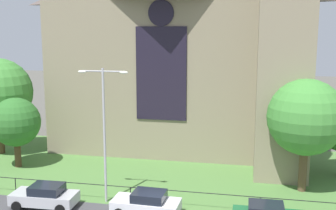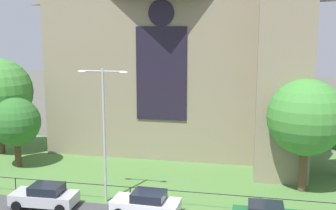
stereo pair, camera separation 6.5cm
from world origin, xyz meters
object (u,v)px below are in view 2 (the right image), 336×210
Objects in this scene: parked_car_white at (147,203)px; tree_left_near at (16,122)px; church_building at (181,42)px; streetlamp_near at (104,119)px; tree_right_near at (306,118)px; parked_car_silver at (45,196)px.

tree_left_near is at bearing -25.97° from parked_car_white.
church_building is 2.90× the size of streetlamp_near.
parked_car_silver is (-16.66, -6.31, -4.62)m from tree_right_near.
tree_right_near is at bearing -44.07° from church_building.
church_building is 6.11× the size of parked_car_silver.
church_building is at bearing 80.75° from streetlamp_near.
streetlamp_near reaches higher than tree_right_near.
church_building is at bearing 37.80° from tree_left_near.
tree_right_near is 1.37× the size of tree_left_near.
church_building is at bearing 135.93° from tree_right_near.
church_building is 15.88m from streetlamp_near.
streetlamp_near is at bearing -157.63° from parked_car_silver.
tree_left_near is (-22.90, 0.78, -1.53)m from tree_right_near.
tree_right_near reaches higher than tree_left_near.
streetlamp_near is 6.27m from parked_car_silver.
tree_right_near is 1.90× the size of parked_car_silver.
parked_car_white is (0.74, -16.40, -9.53)m from church_building.
tree_left_near is 9.94m from parked_car_silver.
streetlamp_near is 2.11× the size of parked_car_silver.
tree_right_near is 1.90× the size of parked_car_white.
streetlamp_near reaches higher than parked_car_silver.
tree_left_near reaches higher than parked_car_white.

